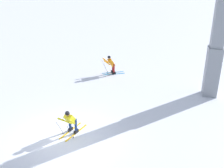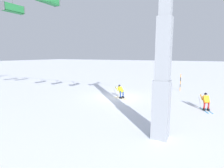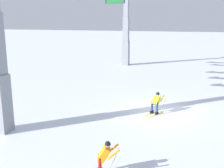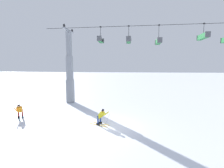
# 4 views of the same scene
# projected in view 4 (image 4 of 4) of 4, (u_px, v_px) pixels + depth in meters

# --- Properties ---
(ground_plane) EXTENTS (260.00, 260.00, 0.00)m
(ground_plane) POSITION_uv_depth(u_px,v_px,m) (107.00, 126.00, 12.21)
(ground_plane) COLOR white
(skier_carving_main) EXTENTS (1.80, 1.16, 1.52)m
(skier_carving_main) POSITION_uv_depth(u_px,v_px,m) (101.00, 116.00, 12.40)
(skier_carving_main) COLOR yellow
(skier_carving_main) RESTS_ON ground_plane
(lift_tower_near) EXTENTS (0.84, 2.97, 9.97)m
(lift_tower_near) POSITION_uv_depth(u_px,v_px,m) (70.00, 72.00, 19.90)
(lift_tower_near) COLOR gray
(lift_tower_near) RESTS_ON ground_plane
(haul_cable) EXTENTS (29.77, 0.05, 0.05)m
(haul_cable) POSITION_uv_depth(u_px,v_px,m) (164.00, 25.00, 17.86)
(haul_cable) COLOR black
(chairlift_seat_nearest) EXTENTS (0.61, 1.79, 1.94)m
(chairlift_seat_nearest) POSITION_uv_depth(u_px,v_px,m) (100.00, 40.00, 18.95)
(chairlift_seat_nearest) COLOR black
(chairlift_seat_second) EXTENTS (0.61, 1.85, 2.05)m
(chairlift_seat_second) POSITION_uv_depth(u_px,v_px,m) (128.00, 40.00, 18.54)
(chairlift_seat_second) COLOR black
(chairlift_seat_middle) EXTENTS (0.61, 1.72, 2.28)m
(chairlift_seat_middle) POSITION_uv_depth(u_px,v_px,m) (158.00, 41.00, 18.14)
(chairlift_seat_middle) COLOR black
(chairlift_seat_fourth) EXTENTS (0.61, 2.19, 1.81)m
(chairlift_seat_fourth) POSITION_uv_depth(u_px,v_px,m) (203.00, 37.00, 17.49)
(chairlift_seat_fourth) COLOR black
(skier_distant_uphill) EXTENTS (1.12, 1.68, 1.53)m
(skier_distant_uphill) POSITION_uv_depth(u_px,v_px,m) (20.00, 110.00, 13.95)
(skier_distant_uphill) COLOR #198CCC
(skier_distant_uphill) RESTS_ON ground_plane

